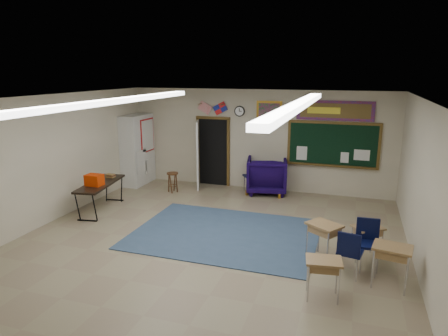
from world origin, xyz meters
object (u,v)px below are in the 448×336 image
(student_desk_front_left, at_px, (323,240))
(wooden_stool, at_px, (173,182))
(wingback_armchair, at_px, (267,175))
(folding_table, at_px, (101,195))
(student_desk_front_right, at_px, (367,240))

(student_desk_front_left, bearing_deg, wooden_stool, -179.26)
(wingback_armchair, distance_m, folding_table, 4.71)
(wingback_armchair, bearing_deg, folding_table, 25.92)
(folding_table, relative_size, wooden_stool, 3.14)
(student_desk_front_left, height_order, wooden_stool, student_desk_front_left)
(wooden_stool, bearing_deg, folding_table, -117.48)
(wooden_stool, bearing_deg, student_desk_front_right, -26.91)
(wooden_stool, bearing_deg, student_desk_front_left, -33.63)
(student_desk_front_left, distance_m, wooden_stool, 5.55)
(wingback_armchair, bearing_deg, student_desk_front_right, 115.58)
(student_desk_front_left, bearing_deg, student_desk_front_right, 56.66)
(student_desk_front_right, bearing_deg, wingback_armchair, 92.71)
(student_desk_front_right, distance_m, wooden_stool, 6.07)
(folding_table, bearing_deg, student_desk_front_left, -19.72)
(wingback_armchair, bearing_deg, wooden_stool, 5.74)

